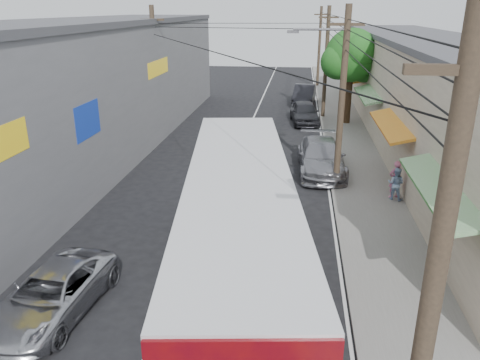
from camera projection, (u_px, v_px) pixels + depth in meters
The scene contains 12 objects.
sidewalk at pixel (350, 146), 27.88m from camera, with size 3.00×80.00×0.12m, color slate.
building_right at pixel (427, 91), 28.14m from camera, with size 7.09×40.00×6.25m.
building_left at pixel (89, 86), 26.54m from camera, with size 7.20×36.00×7.25m.
utility_poles at pixel (296, 76), 27.17m from camera, with size 11.80×45.28×8.00m.
street_tree at pixel (353, 57), 31.84m from camera, with size 4.40×4.00×6.60m.
coach_bus at pixel (239, 233), 12.98m from camera, with size 4.45×13.35×3.78m.
jeepney at pixel (53, 294), 12.56m from camera, with size 2.05×4.44×1.23m, color #BBBCC3.
parked_suv at pixel (321, 157), 23.47m from camera, with size 2.25×5.53×1.61m, color gray.
parked_car_mid at pixel (305, 112), 33.53m from camera, with size 1.83×4.55×1.55m, color #29292E.
parked_car_far at pixel (304, 94), 40.32m from camera, with size 1.70×4.89×1.61m, color black.
pedestrian_near at pixel (395, 179), 19.97m from camera, with size 0.60×0.40×1.66m, color pink.
pedestrian_far at pixel (396, 184), 19.81m from camera, with size 0.69×0.54×1.42m, color #93B2D6.
Camera 1 is at (3.37, -7.46, 7.84)m, focal length 35.00 mm.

